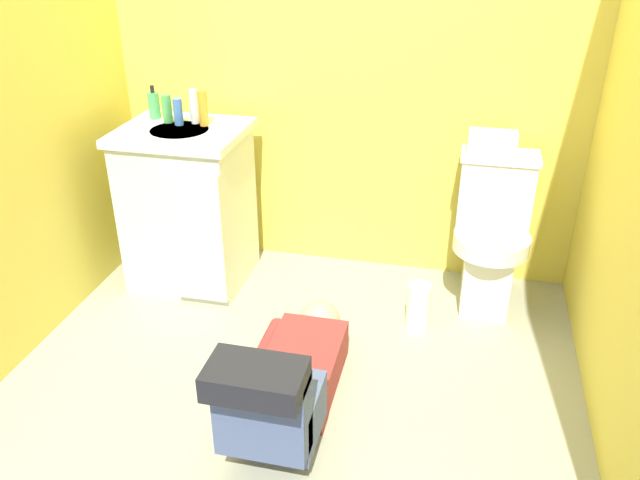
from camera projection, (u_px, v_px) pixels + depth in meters
name	position (u px, v px, depth m)	size (l,w,h in m)	color
ground_plane	(294.00, 378.00, 2.74)	(2.87, 3.06, 0.04)	#9A9A81
wall_back	(348.00, 38.00, 3.10)	(2.53, 0.08, 2.40)	#E4CD49
toilet	(491.00, 235.00, 3.08)	(0.36, 0.46, 0.75)	white
vanity_cabinet	(189.00, 205.00, 3.26)	(0.60, 0.53, 0.82)	silver
faucet	(192.00, 110.00, 3.18)	(0.02, 0.02, 0.10)	silver
person_plumber	(288.00, 380.00, 2.43)	(0.39, 1.06, 0.52)	maroon
tissue_box	(492.00, 142.00, 2.96)	(0.22, 0.11, 0.10)	silver
soap_dispenser	(154.00, 105.00, 3.19)	(0.06, 0.06, 0.17)	#46A45B
bottle_green	(167.00, 109.00, 3.13)	(0.05, 0.05, 0.14)	#48A251
bottle_blue	(178.00, 112.00, 3.10)	(0.04, 0.04, 0.13)	#3B6CB7
bottle_white	(194.00, 106.00, 3.12)	(0.04, 0.04, 0.17)	silver
bottle_amber	(203.00, 108.00, 3.08)	(0.04, 0.04, 0.17)	gold
paper_towel_roll	(418.00, 307.00, 2.98)	(0.11, 0.11, 0.24)	white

